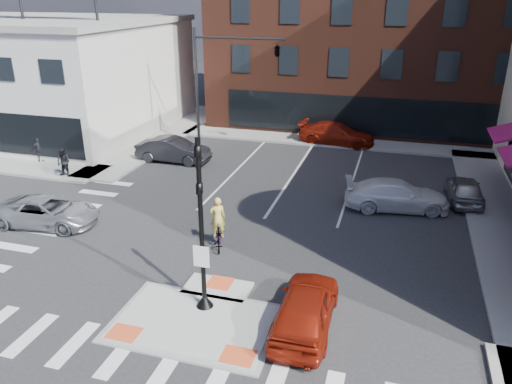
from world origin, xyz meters
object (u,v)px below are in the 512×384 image
(bg_car_dark, at_px, (173,150))
(bg_car_red, at_px, (337,134))
(red_sedan, at_px, (306,307))
(white_pickup, at_px, (397,195))
(silver_suv, at_px, (47,212))
(pedestrian_b, at_px, (39,149))
(cyclist, at_px, (218,230))
(pedestrian_a, at_px, (64,162))
(bg_car_silver, at_px, (464,189))

(bg_car_dark, height_order, bg_car_red, bg_car_dark)
(red_sedan, distance_m, white_pickup, 10.94)
(silver_suv, bearing_deg, bg_car_dark, -14.92)
(silver_suv, xyz_separation_m, pedestrian_b, (-6.33, 7.49, 0.24))
(bg_car_dark, xyz_separation_m, cyclist, (6.76, -9.94, -0.01))
(bg_car_red, distance_m, pedestrian_a, 18.20)
(silver_suv, distance_m, cyclist, 8.37)
(cyclist, relative_size, pedestrian_b, 1.50)
(red_sedan, bearing_deg, silver_suv, -18.75)
(cyclist, height_order, pedestrian_a, cyclist)
(bg_car_red, xyz_separation_m, pedestrian_a, (-14.10, -11.50, 0.24))
(white_pickup, bearing_deg, pedestrian_a, 83.17)
(white_pickup, distance_m, pedestrian_a, 18.59)
(pedestrian_a, bearing_deg, bg_car_silver, 10.54)
(white_pickup, distance_m, cyclist, 9.49)
(bg_car_silver, relative_size, pedestrian_b, 2.61)
(white_pickup, height_order, cyclist, cyclist)
(silver_suv, relative_size, cyclist, 2.11)
(red_sedan, distance_m, bg_car_red, 21.22)
(red_sedan, bearing_deg, white_pickup, -104.29)
(red_sedan, relative_size, bg_car_red, 0.84)
(bg_car_silver, relative_size, pedestrian_a, 2.31)
(pedestrian_b, bearing_deg, bg_car_red, -6.06)
(bg_car_silver, height_order, cyclist, cyclist)
(bg_car_dark, relative_size, bg_car_red, 0.88)
(bg_car_silver, height_order, pedestrian_b, pedestrian_b)
(bg_car_red, height_order, cyclist, cyclist)
(bg_car_dark, xyz_separation_m, pedestrian_b, (-7.94, -2.70, 0.14))
(bg_car_red, height_order, pedestrian_a, pedestrian_a)
(red_sedan, height_order, white_pickup, red_sedan)
(red_sedan, xyz_separation_m, pedestrian_a, (-16.06, 9.63, 0.25))
(silver_suv, height_order, pedestrian_a, pedestrian_a)
(white_pickup, bearing_deg, bg_car_silver, -69.14)
(bg_car_dark, bearing_deg, bg_car_silver, -96.02)
(bg_car_silver, bearing_deg, bg_car_red, -51.28)
(red_sedan, height_order, bg_car_dark, bg_car_dark)
(bg_car_silver, distance_m, bg_car_red, 11.52)
(pedestrian_a, height_order, pedestrian_b, pedestrian_a)
(pedestrian_b, bearing_deg, white_pickup, -37.31)
(bg_car_dark, xyz_separation_m, pedestrian_a, (-4.67, -4.70, 0.23))
(white_pickup, relative_size, cyclist, 2.23)
(cyclist, height_order, pedestrian_b, cyclist)
(white_pickup, distance_m, bg_car_silver, 3.87)
(white_pickup, bearing_deg, bg_car_dark, 65.19)
(red_sedan, bearing_deg, bg_car_red, -85.78)
(cyclist, bearing_deg, red_sedan, 115.02)
(silver_suv, relative_size, white_pickup, 0.95)
(red_sedan, relative_size, cyclist, 1.96)
(white_pickup, xyz_separation_m, bg_car_dark, (-13.89, 3.68, 0.04))
(red_sedan, bearing_deg, pedestrian_a, -32.02)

